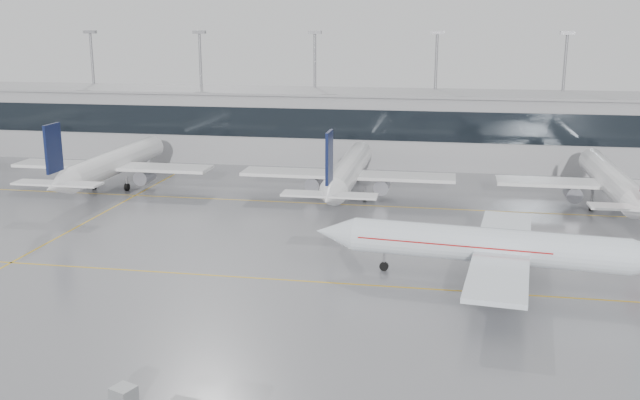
# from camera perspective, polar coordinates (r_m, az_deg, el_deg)

# --- Properties ---
(ground) EXTENTS (320.00, 320.00, 0.00)m
(ground) POSITION_cam_1_polar(r_m,az_deg,el_deg) (68.20, -1.79, -6.47)
(ground) COLOR gray
(ground) RESTS_ON ground
(taxi_line_main) EXTENTS (120.00, 0.25, 0.01)m
(taxi_line_main) POSITION_cam_1_polar(r_m,az_deg,el_deg) (68.19, -1.79, -6.47)
(taxi_line_main) COLOR gold
(taxi_line_main) RESTS_ON ground
(taxi_line_north) EXTENTS (120.00, 0.25, 0.01)m
(taxi_line_north) POSITION_cam_1_polar(r_m,az_deg,el_deg) (96.45, 1.89, -0.36)
(taxi_line_north) COLOR gold
(taxi_line_north) RESTS_ON ground
(taxi_line_cross) EXTENTS (0.25, 60.00, 0.01)m
(taxi_line_cross) POSITION_cam_1_polar(r_m,az_deg,el_deg) (91.94, -18.39, -1.79)
(taxi_line_cross) COLOR gold
(taxi_line_cross) RESTS_ON ground
(terminal) EXTENTS (180.00, 15.00, 12.00)m
(terminal) POSITION_cam_1_polar(r_m,az_deg,el_deg) (126.49, 4.02, 5.79)
(terminal) COLOR #939396
(terminal) RESTS_ON ground
(terminal_glass) EXTENTS (180.00, 0.20, 5.00)m
(terminal_glass) POSITION_cam_1_polar(r_m,az_deg,el_deg) (118.85, 3.63, 6.01)
(terminal_glass) COLOR black
(terminal_glass) RESTS_ON ground
(terminal_roof) EXTENTS (182.00, 16.00, 0.40)m
(terminal_roof) POSITION_cam_1_polar(r_m,az_deg,el_deg) (125.78, 4.07, 8.59)
(terminal_roof) COLOR gray
(terminal_roof) RESTS_ON ground
(light_masts) EXTENTS (156.40, 1.00, 22.60)m
(light_masts) POSITION_cam_1_polar(r_m,az_deg,el_deg) (131.62, 4.36, 9.32)
(light_masts) COLOR gray
(light_masts) RESTS_ON ground
(air_canada_jet) EXTENTS (35.16, 27.91, 10.88)m
(air_canada_jet) POSITION_cam_1_polar(r_m,az_deg,el_deg) (68.86, 14.22, -3.69)
(air_canada_jet) COLOR white
(air_canada_jet) RESTS_ON ground
(parked_jet_b) EXTENTS (29.64, 36.96, 11.72)m
(parked_jet_b) POSITION_cam_1_polar(r_m,az_deg,el_deg) (109.53, -16.25, 2.80)
(parked_jet_b) COLOR white
(parked_jet_b) RESTS_ON ground
(parked_jet_c) EXTENTS (29.64, 36.96, 11.72)m
(parked_jet_c) POSITION_cam_1_polar(r_m,az_deg,el_deg) (99.18, 2.21, 2.23)
(parked_jet_c) COLOR white
(parked_jet_c) RESTS_ON ground
(parked_jet_d) EXTENTS (29.64, 36.96, 11.72)m
(parked_jet_d) POSITION_cam_1_polar(r_m,az_deg,el_deg) (100.63, 22.37, 1.36)
(parked_jet_d) COLOR white
(parked_jet_d) RESTS_ON ground
(gse_unit) EXTENTS (1.77, 1.72, 1.39)m
(gse_unit) POSITION_cam_1_polar(r_m,az_deg,el_deg) (48.55, -15.43, -14.95)
(gse_unit) COLOR gray
(gse_unit) RESTS_ON ground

